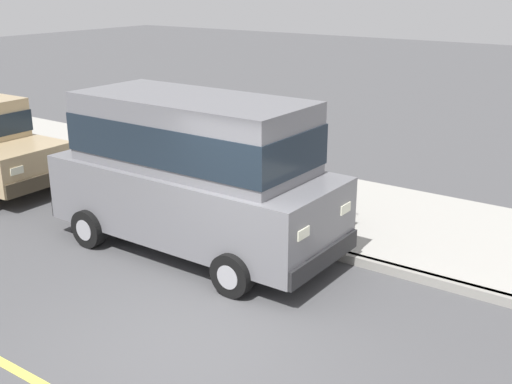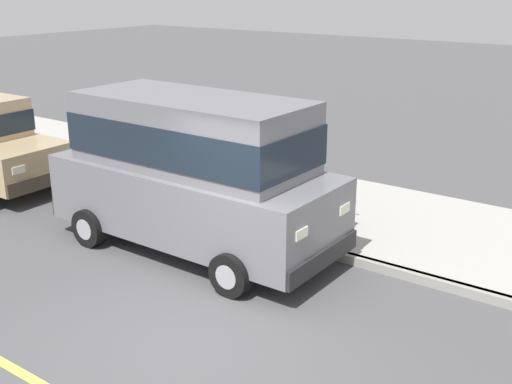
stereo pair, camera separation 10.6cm
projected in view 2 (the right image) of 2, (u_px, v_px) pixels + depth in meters
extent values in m
plane|color=#4C4C4F|center=(187.00, 341.00, 7.80)|extent=(80.00, 80.00, 0.00)
cube|color=gray|center=(320.00, 250.00, 10.24)|extent=(0.16, 64.00, 0.14)
cube|color=#A8A59E|center=(370.00, 218.00, 11.62)|extent=(3.60, 64.00, 0.14)
cube|color=slate|center=(194.00, 198.00, 10.22)|extent=(1.92, 4.81, 1.10)
cube|color=slate|center=(192.00, 132.00, 9.87)|extent=(1.69, 3.81, 1.10)
cube|color=#19232D|center=(192.00, 137.00, 9.89)|extent=(1.73, 3.85, 0.61)
cube|color=#252527|center=(319.00, 257.00, 9.04)|extent=(1.86, 0.21, 0.28)
cube|color=#252527|center=(98.00, 195.00, 11.66)|extent=(1.86, 0.21, 0.28)
cylinder|color=black|center=(303.00, 233.00, 10.29)|extent=(0.22, 0.64, 0.64)
cylinder|color=#9E9EA3|center=(303.00, 233.00, 10.29)|extent=(0.24, 0.35, 0.35)
cylinder|color=black|center=(231.00, 274.00, 8.84)|extent=(0.22, 0.64, 0.64)
cylinder|color=#9E9EA3|center=(231.00, 274.00, 8.84)|extent=(0.24, 0.35, 0.35)
cylinder|color=black|center=(169.00, 197.00, 11.95)|extent=(0.22, 0.64, 0.64)
cylinder|color=#9E9EA3|center=(169.00, 197.00, 11.95)|extent=(0.24, 0.35, 0.35)
cylinder|color=black|center=(89.00, 228.00, 10.50)|extent=(0.22, 0.64, 0.64)
cylinder|color=#9E9EA3|center=(89.00, 228.00, 10.50)|extent=(0.24, 0.35, 0.35)
cube|color=#EAEACC|center=(343.00, 208.00, 9.29)|extent=(0.28, 0.08, 0.14)
cube|color=#EAEACC|center=(300.00, 233.00, 8.39)|extent=(0.28, 0.08, 0.14)
cube|color=#3E3527|center=(42.00, 180.00, 12.49)|extent=(1.69, 0.25, 0.28)
cylinder|color=black|center=(56.00, 171.00, 13.55)|extent=(0.24, 0.65, 0.64)
cylinder|color=#9E9EA3|center=(56.00, 171.00, 13.55)|extent=(0.25, 0.36, 0.35)
cube|color=#EAEACC|center=(63.00, 157.00, 12.78)|extent=(0.28, 0.09, 0.14)
cube|color=#EAEACC|center=(18.00, 170.00, 11.94)|extent=(0.28, 0.09, 0.14)
ellipsoid|color=black|center=(340.00, 205.00, 11.26)|extent=(0.48, 0.41, 0.20)
cylinder|color=black|center=(334.00, 217.00, 11.22)|extent=(0.05, 0.05, 0.18)
cylinder|color=black|center=(331.00, 215.00, 11.33)|extent=(0.05, 0.05, 0.18)
cylinder|color=black|center=(348.00, 215.00, 11.31)|extent=(0.05, 0.05, 0.18)
cylinder|color=black|center=(345.00, 213.00, 11.42)|extent=(0.05, 0.05, 0.18)
sphere|color=black|center=(326.00, 202.00, 11.14)|extent=(0.17, 0.17, 0.17)
ellipsoid|color=black|center=(321.00, 203.00, 11.11)|extent=(0.13, 0.12, 0.06)
cone|color=black|center=(328.00, 198.00, 11.07)|extent=(0.06, 0.06, 0.07)
cone|color=black|center=(325.00, 196.00, 11.16)|extent=(0.06, 0.06, 0.07)
cylinder|color=black|center=(353.00, 200.00, 11.33)|extent=(0.12, 0.10, 0.13)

